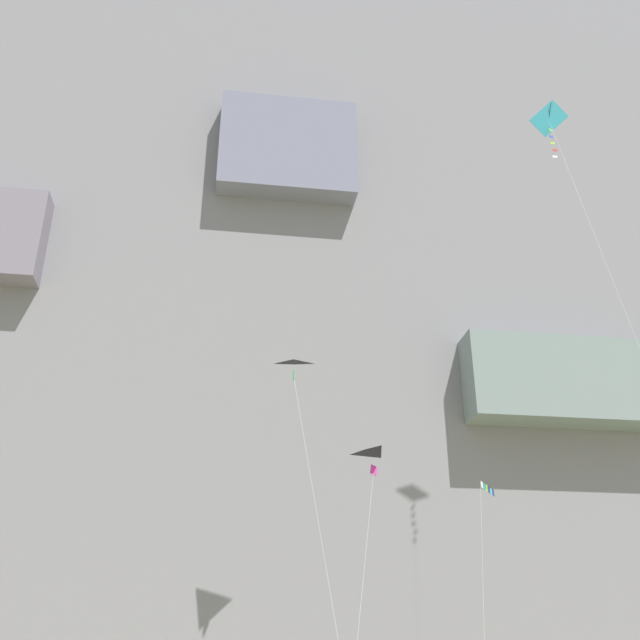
% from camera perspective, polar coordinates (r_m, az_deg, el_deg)
% --- Properties ---
extents(cliff_face, '(180.00, 23.47, 64.93)m').
position_cam_1_polar(cliff_face, '(64.23, -3.73, 1.84)').
color(cliff_face, gray).
rests_on(cliff_face, ground).
extents(kite_diamond_low_left, '(3.57, 6.38, 35.82)m').
position_cam_1_polar(kite_diamond_low_left, '(49.48, 17.86, 14.28)').
color(kite_diamond_low_left, '#38B2D1').
rests_on(kite_diamond_low_left, ground).
extents(kite_banner_high_left, '(2.53, 2.35, 11.97)m').
position_cam_1_polar(kite_banner_high_left, '(41.22, 13.07, -14.35)').
color(kite_banner_high_left, black).
rests_on(kite_banner_high_left, ground).
extents(kite_delta_far_left, '(3.98, 5.25, 13.32)m').
position_cam_1_polar(kite_delta_far_left, '(42.15, 4.80, -11.81)').
color(kite_delta_far_left, black).
rests_on(kite_delta_far_left, ground).
extents(kite_delta_upper_left, '(3.38, 5.53, 18.42)m').
position_cam_1_polar(kite_delta_upper_left, '(41.10, -2.08, -4.26)').
color(kite_delta_upper_left, black).
rests_on(kite_delta_upper_left, ground).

